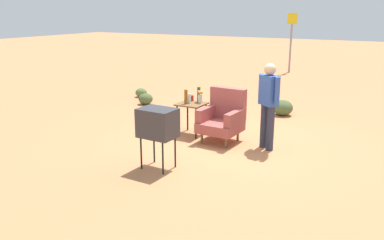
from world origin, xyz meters
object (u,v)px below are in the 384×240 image
object	(u,v)px
tv_on_stand	(158,123)
bottle_short_clear	(189,99)
soda_can_red	(192,98)
bottle_wine_green	(199,94)
road_sign	(291,39)
bottle_tall_amber	(186,97)
armchair	(223,117)
person_standing	(268,101)
side_table	(192,108)
flower_vase	(200,96)

from	to	relation	value
tv_on_stand	bottle_short_clear	world-z (taller)	tv_on_stand
soda_can_red	bottle_wine_green	xyz separation A→B (m)	(0.16, -0.01, 0.10)
road_sign	bottle_tall_amber	bearing A→B (deg)	-86.97
armchair	person_standing	size ratio (longest dim) A/B	0.65
armchair	side_table	world-z (taller)	armchair
flower_vase	person_standing	bearing A→B (deg)	-8.38
bottle_tall_amber	bottle_wine_green	bearing A→B (deg)	63.68
armchair	side_table	distance (m)	0.77
armchair	flower_vase	size ratio (longest dim) A/B	4.00
road_sign	soda_can_red	xyz separation A→B (m)	(0.50, -9.47, -0.64)
person_standing	bottle_tall_amber	distance (m)	1.78
armchair	tv_on_stand	xyz separation A→B (m)	(-0.33, -1.85, 0.28)
road_sign	soda_can_red	bearing A→B (deg)	-86.98
tv_on_stand	soda_can_red	size ratio (longest dim) A/B	8.44
bottle_wine_green	bottle_tall_amber	world-z (taller)	bottle_wine_green
flower_vase	bottle_tall_amber	bearing A→B (deg)	-136.14
bottle_wine_green	side_table	bearing A→B (deg)	-108.53
person_standing	road_sign	world-z (taller)	road_sign
bottle_wine_green	flower_vase	distance (m)	0.11
tv_on_stand	flower_vase	xyz separation A→B (m)	(-0.29, 2.05, 0.05)
tv_on_stand	bottle_wine_green	xyz separation A→B (m)	(-0.36, 2.13, 0.06)
side_table	road_sign	world-z (taller)	road_sign
bottle_short_clear	bottle_tall_amber	world-z (taller)	bottle_tall_amber
bottle_short_clear	bottle_wine_green	size ratio (longest dim) A/B	0.62
person_standing	bottle_tall_amber	bearing A→B (deg)	179.43
side_table	soda_can_red	distance (m)	0.28
armchair	flower_vase	xyz separation A→B (m)	(-0.62, 0.20, 0.33)
side_table	bottle_tall_amber	xyz separation A→B (m)	(-0.08, -0.10, 0.25)
bottle_tall_amber	flower_vase	bearing A→B (deg)	43.86
bottle_wine_green	bottle_tall_amber	size ratio (longest dim) A/B	1.07
flower_vase	bottle_short_clear	bearing A→B (deg)	-144.83
tv_on_stand	road_sign	xyz separation A→B (m)	(-1.03, 11.61, 0.60)
person_standing	soda_can_red	size ratio (longest dim) A/B	13.44
tv_on_stand	road_sign	distance (m)	11.67
road_sign	flower_vase	size ratio (longest dim) A/B	9.21
tv_on_stand	bottle_short_clear	bearing A→B (deg)	103.84
tv_on_stand	road_sign	size ratio (longest dim) A/B	0.42
bottle_short_clear	flower_vase	world-z (taller)	flower_vase
tv_on_stand	armchair	bearing A→B (deg)	79.79
bottle_wine_green	person_standing	bearing A→B (deg)	-10.88
side_table	flower_vase	distance (m)	0.31
bottle_tall_amber	flower_vase	size ratio (longest dim) A/B	1.13
armchair	road_sign	bearing A→B (deg)	97.93
side_table	person_standing	distance (m)	1.74
armchair	soda_can_red	xyz separation A→B (m)	(-0.86, 0.29, 0.24)
armchair	bottle_short_clear	xyz separation A→B (m)	(-0.81, 0.07, 0.28)
armchair	bottle_tall_amber	size ratio (longest dim) A/B	3.53
soda_can_red	bottle_tall_amber	world-z (taller)	bottle_tall_amber
tv_on_stand	flower_vase	world-z (taller)	tv_on_stand
soda_can_red	flower_vase	xyz separation A→B (m)	(0.24, -0.09, 0.09)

